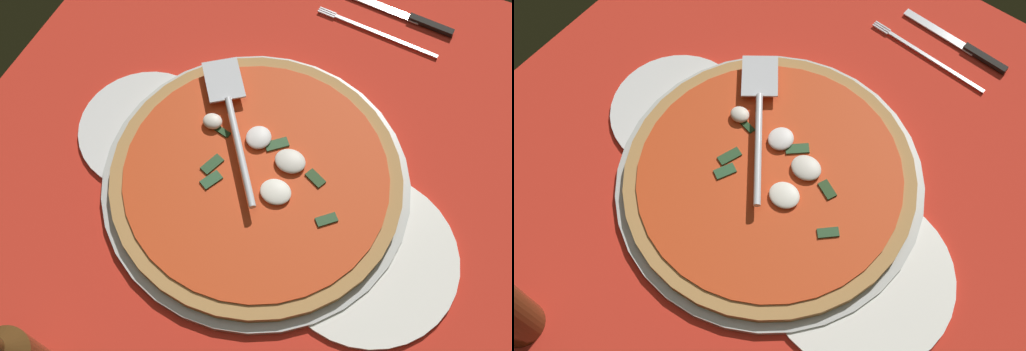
# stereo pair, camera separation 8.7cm
# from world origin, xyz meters

# --- Properties ---
(ground_plane) EXTENTS (0.93, 0.93, 0.01)m
(ground_plane) POSITION_xyz_m (0.00, 0.00, -0.00)
(ground_plane) COLOR red
(checker_pattern) EXTENTS (0.93, 0.93, 0.00)m
(checker_pattern) POSITION_xyz_m (-0.00, -0.00, 0.00)
(checker_pattern) COLOR silver
(checker_pattern) RESTS_ON ground_plane
(pizza_pan) EXTENTS (0.44, 0.44, 0.01)m
(pizza_pan) POSITION_xyz_m (0.02, 0.03, 0.01)
(pizza_pan) COLOR #B7BAB6
(pizza_pan) RESTS_ON ground_plane
(dinner_plate_left) EXTENTS (0.25, 0.25, 0.01)m
(dinner_plate_left) POSITION_xyz_m (-0.16, 0.07, 0.01)
(dinner_plate_left) COLOR white
(dinner_plate_left) RESTS_ON ground_plane
(dinner_plate_right) EXTENTS (0.21, 0.21, 0.01)m
(dinner_plate_right) POSITION_xyz_m (0.21, 0.02, 0.01)
(dinner_plate_right) COLOR white
(dinner_plate_right) RESTS_ON ground_plane
(pizza) EXTENTS (0.41, 0.41, 0.03)m
(pizza) POSITION_xyz_m (0.02, 0.03, 0.02)
(pizza) COLOR #B78349
(pizza) RESTS_ON pizza_pan
(pizza_server) EXTENTS (0.18, 0.22, 0.01)m
(pizza_server) POSITION_xyz_m (0.08, -0.03, 0.05)
(pizza_server) COLOR silver
(pizza_server) RESTS_ON pizza
(place_setting_near) EXTENTS (0.22, 0.13, 0.01)m
(place_setting_near) POSITION_xyz_m (-0.06, -0.33, 0.00)
(place_setting_near) COLOR silver
(place_setting_near) RESTS_ON ground_plane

